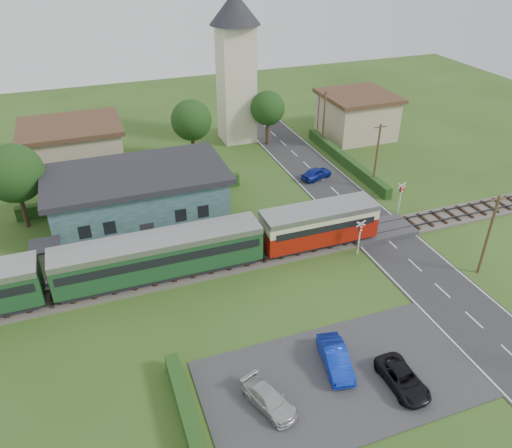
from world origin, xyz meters
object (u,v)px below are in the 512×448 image
object	(u,v)px
crossing_signal_far	(401,193)
pedestrian_far	(102,253)
train	(118,263)
church_tower	(236,58)
station_building	(138,198)
crossing_signal_near	(360,233)
car_on_road	(317,173)
house_west	(73,148)
equipment_hut	(48,258)
car_park_silver	(269,399)
car_park_dark	(403,379)
house_east	(357,115)
car_park_blue	(335,358)
pedestrian_near	(218,234)

from	to	relation	value
crossing_signal_far	pedestrian_far	world-z (taller)	crossing_signal_far
train	church_tower	distance (m)	32.62
station_building	crossing_signal_near	size ratio (longest dim) A/B	4.88
train	car_on_road	distance (m)	25.43
house_west	car_on_road	distance (m)	26.96
equipment_hut	car_park_silver	bearing A→B (deg)	-56.41
train	pedestrian_far	world-z (taller)	train
crossing_signal_near	car_park_silver	world-z (taller)	crossing_signal_near
pedestrian_far	train	bearing A→B (deg)	-145.99
car_park_dark	car_park_silver	bearing A→B (deg)	170.41
station_building	house_east	distance (m)	32.70
car_park_silver	equipment_hut	bearing A→B (deg)	103.47
house_east	car_park_blue	bearing A→B (deg)	-121.36
station_building	car_park_blue	world-z (taller)	station_building
house_east	pedestrian_near	size ratio (longest dim) A/B	4.97
crossing_signal_near	station_building	bearing A→B (deg)	145.19
station_building	pedestrian_far	world-z (taller)	station_building
church_tower	house_east	bearing A→B (deg)	-14.93
car_park_silver	pedestrian_far	size ratio (longest dim) A/B	2.12
station_building	train	xyz separation A→B (m)	(-2.97, -8.99, -0.52)
crossing_signal_far	car_park_silver	size ratio (longest dim) A/B	0.85
equipment_hut	crossing_signal_far	size ratio (longest dim) A/B	0.78
crossing_signal_far	car_on_road	size ratio (longest dim) A/B	0.90
church_tower	house_west	size ratio (longest dim) A/B	1.63
church_tower	car_park_blue	world-z (taller)	church_tower
station_building	church_tower	bearing A→B (deg)	48.59
car_park_silver	house_east	bearing A→B (deg)	33.97
church_tower	pedestrian_far	size ratio (longest dim) A/B	9.71
equipment_hut	station_building	distance (m)	9.92
train	pedestrian_near	size ratio (longest dim) A/B	24.41
church_tower	pedestrian_near	world-z (taller)	church_tower
crossing_signal_near	pedestrian_far	xyz separation A→B (m)	(-20.41, 5.41, -0.78)
crossing_signal_near	house_east	bearing A→B (deg)	60.87
church_tower	car_park_blue	distance (m)	40.59
car_park_blue	pedestrian_far	distance (m)	20.41
church_tower	car_park_dark	size ratio (longest dim) A/B	4.36
equipment_hut	pedestrian_near	bearing A→B (deg)	-2.29
church_tower	house_west	distance (m)	21.55
car_on_road	car_park_blue	xyz separation A→B (m)	(-10.77, -24.83, 0.08)
house_west	car_park_blue	world-z (taller)	house_west
house_west	house_east	xyz separation A→B (m)	(35.00, -1.00, 0.00)
house_east	car_park_blue	size ratio (longest dim) A/B	2.14
car_park_silver	train	bearing A→B (deg)	94.69
crossing_signal_far	pedestrian_near	bearing A→B (deg)	179.16
train	car_park_silver	distance (m)	15.90
church_tower	car_park_dark	distance (m)	42.94
church_tower	pedestrian_near	size ratio (longest dim) A/B	9.95
train	pedestrian_near	world-z (taller)	train
house_west	house_east	bearing A→B (deg)	-1.64
station_building	crossing_signal_far	bearing A→B (deg)	-15.63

